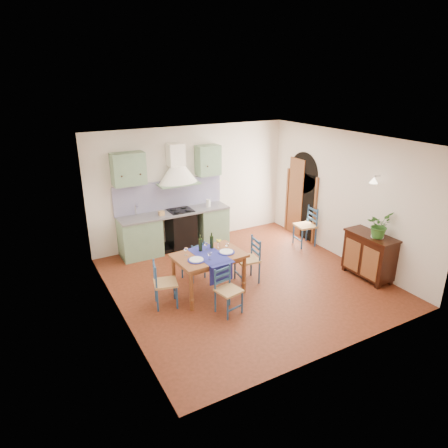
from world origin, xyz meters
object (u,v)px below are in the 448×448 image
(sideboard, at_px, (369,254))
(potted_plant, at_px, (379,225))
(dining_table, at_px, (209,259))
(chair_near, at_px, (228,290))

(sideboard, bearing_deg, potted_plant, -96.90)
(dining_table, bearing_deg, potted_plant, -20.02)
(sideboard, bearing_deg, dining_table, 162.51)
(chair_near, bearing_deg, sideboard, -4.74)
(chair_near, xyz_separation_m, potted_plant, (3.10, -0.40, 0.77))
(sideboard, height_order, potted_plant, potted_plant)
(potted_plant, bearing_deg, sideboard, 83.10)
(sideboard, xyz_separation_m, potted_plant, (-0.02, -0.15, 0.68))
(potted_plant, bearing_deg, chair_near, 172.56)
(chair_near, relative_size, potted_plant, 1.61)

